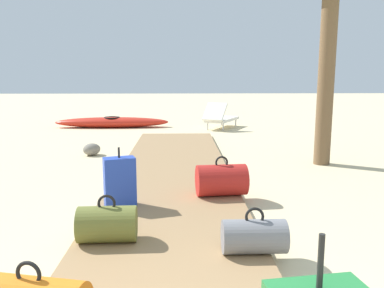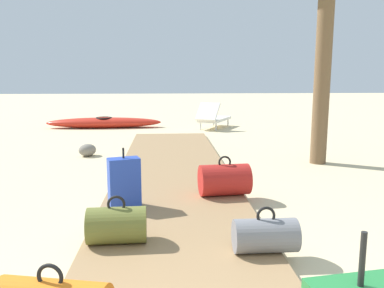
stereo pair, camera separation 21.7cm
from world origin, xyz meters
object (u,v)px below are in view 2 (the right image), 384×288
object	(u,v)px
duffel_bag_grey	(265,235)
duffel_bag_red	(224,180)
suitcase_blue	(124,183)
kayak	(104,123)
duffel_bag_olive	(117,225)
lounge_chair	(213,117)

from	to	relation	value
duffel_bag_grey	duffel_bag_red	xyz separation A→B (m)	(-0.11, 1.68, 0.05)
suitcase_blue	kayak	xyz separation A→B (m)	(-1.38, 7.75, -0.21)
duffel_bag_olive	kayak	distance (m)	8.86
duffel_bag_red	suitcase_blue	bearing A→B (deg)	-161.59
duffel_bag_olive	duffel_bag_red	xyz separation A→B (m)	(1.18, 1.40, 0.03)
lounge_chair	kayak	size ratio (longest dim) A/B	0.48
suitcase_blue	lounge_chair	bearing A→B (deg)	75.78
duffel_bag_grey	duffel_bag_olive	xyz separation A→B (m)	(-1.29, 0.27, 0.02)
suitcase_blue	duffel_bag_red	distance (m)	1.28
kayak	suitcase_blue	bearing A→B (deg)	-79.87
lounge_chair	duffel_bag_red	bearing A→B (deg)	-95.44
duffel_bag_olive	kayak	bearing A→B (deg)	99.20
duffel_bag_grey	duffel_bag_red	size ratio (longest dim) A/B	0.83
duffel_bag_grey	suitcase_blue	size ratio (longest dim) A/B	0.79
duffel_bag_olive	lounge_chair	bearing A→B (deg)	77.63
duffel_bag_red	kayak	distance (m)	7.79
duffel_bag_red	kayak	size ratio (longest dim) A/B	0.19
suitcase_blue	duffel_bag_olive	xyz separation A→B (m)	(0.03, -1.00, -0.12)
kayak	duffel_bag_red	bearing A→B (deg)	-70.56
duffel_bag_olive	duffel_bag_grey	bearing A→B (deg)	-12.01
duffel_bag_grey	suitcase_blue	xyz separation A→B (m)	(-1.32, 1.27, 0.14)
duffel_bag_grey	duffel_bag_olive	size ratio (longest dim) A/B	1.01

